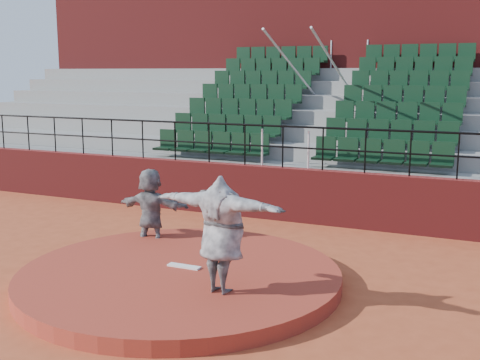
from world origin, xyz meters
name	(u,v)px	position (x,y,z in m)	size (l,w,h in m)	color
ground	(180,284)	(0.00, 0.00, 0.00)	(90.00, 90.00, 0.00)	#AD4827
pitchers_mound	(180,277)	(0.00, 0.00, 0.12)	(5.50, 5.50, 0.25)	#9B3322
pitching_rubber	(184,266)	(0.00, 0.15, 0.27)	(0.60, 0.15, 0.03)	white
boundary_wall	(282,194)	(0.00, 5.00, 0.65)	(24.00, 0.30, 1.30)	maroon
wall_railing	(283,137)	(0.00, 5.00, 2.03)	(24.04, 0.05, 1.03)	black
seating_deck	(325,145)	(0.00, 8.65, 1.44)	(24.00, 5.97, 4.63)	gray
press_box_facade	(359,73)	(0.00, 12.60, 3.55)	(24.00, 3.00, 7.10)	maroon
pitcher	(221,234)	(1.11, -0.63, 1.16)	(2.23, 0.61, 1.82)	black
fielder	(151,209)	(-1.59, 1.60, 0.83)	(1.55, 0.49, 1.67)	black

